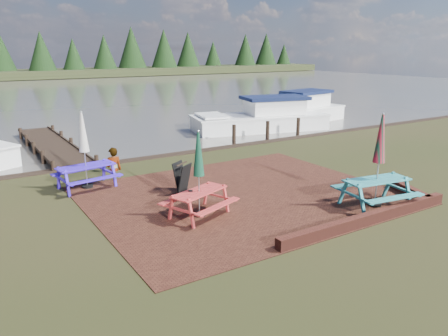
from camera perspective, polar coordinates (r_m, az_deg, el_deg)
The scene contains 12 objects.
ground at distance 12.67m, azimuth 4.90°, elevation -4.86°, with size 120.00×120.00×0.00m, color black.
paving at distance 13.43m, azimuth 2.34°, elevation -3.58°, with size 9.00×7.50×0.02m, color #3A1A12.
brick_wall at distance 12.45m, azimuth 19.71°, elevation -5.38°, with size 6.21×1.79×0.30m.
water at distance 47.22m, azimuth -23.51°, elevation 8.79°, with size 120.00×60.00×0.02m, color #423E38.
picnic_table_teal at distance 13.00m, azimuth 19.40°, elevation -0.86°, with size 2.15×1.97×2.65m.
picnic_table_red at distance 11.58m, azimuth -3.29°, elevation -2.53°, with size 2.09×1.98×2.32m.
picnic_table_blue at distance 14.60m, azimuth -17.65°, elevation 0.75°, with size 1.98×1.82×2.47m.
chalkboard at distance 13.61m, azimuth -5.48°, elevation -1.26°, with size 0.61×0.84×0.95m.
jetty at distance 21.49m, azimuth -21.56°, elevation 2.85°, with size 1.76×9.08×1.00m.
boat_near at distance 25.36m, azimuth 5.05°, elevation 6.35°, with size 8.16×4.41×2.10m.
boat_far at distance 28.45m, azimuth 9.83°, elevation 7.20°, with size 7.24×3.61×2.16m.
person at distance 16.41m, azimuth -14.41°, elevation 2.55°, with size 0.63×0.41×1.73m, color gray.
Camera 1 is at (-7.22, -9.46, 4.36)m, focal length 35.00 mm.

